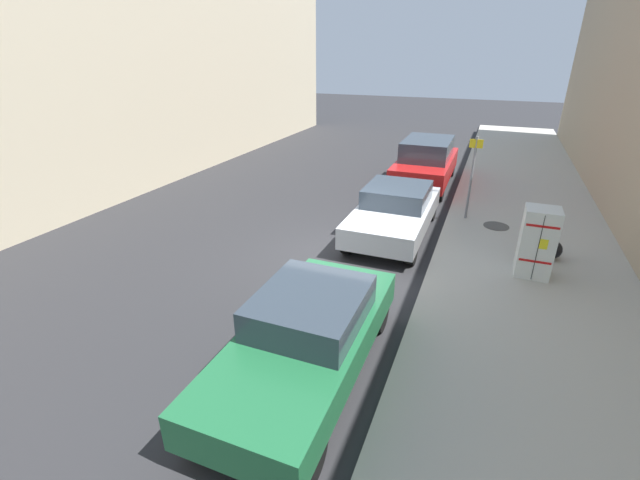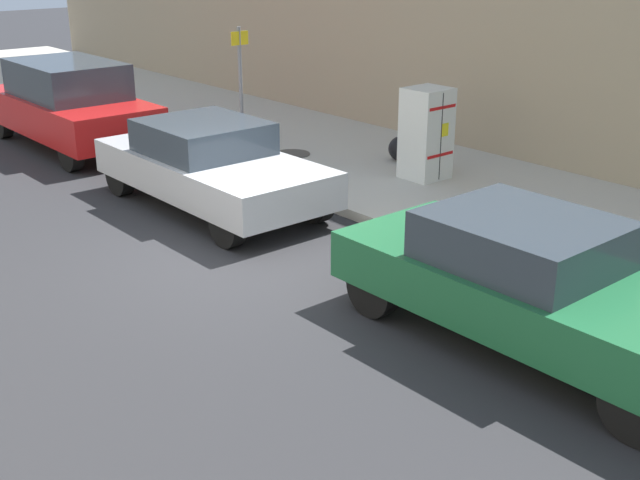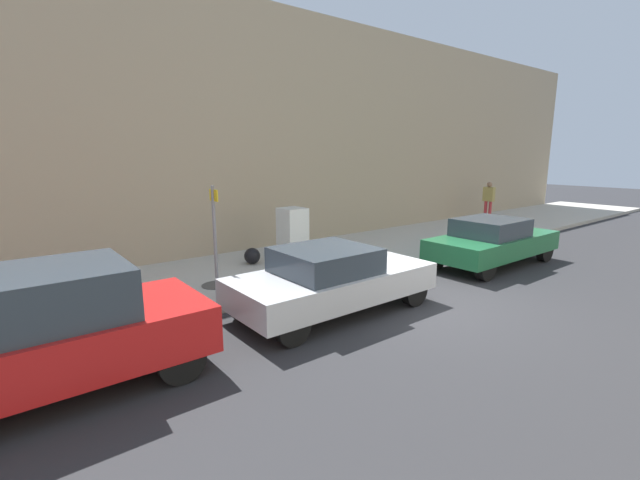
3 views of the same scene
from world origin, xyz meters
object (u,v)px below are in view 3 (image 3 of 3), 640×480
at_px(discarded_refrigerator, 293,235).
at_px(parked_sedan_green, 492,241).
at_px(parked_suv_red, 26,335).
at_px(parked_sedan_silver, 331,279).
at_px(trash_bag, 252,256).
at_px(pedestrian_walking_far, 489,198).
at_px(street_sign_post, 215,236).

height_order(discarded_refrigerator, parked_sedan_green, discarded_refrigerator).
relative_size(parked_suv_red, parked_sedan_silver, 1.07).
xyz_separation_m(trash_bag, parked_sedan_silver, (3.93, -0.37, 0.32)).
bearing_deg(trash_bag, pedestrian_walking_far, 91.75).
height_order(street_sign_post, pedestrian_walking_far, street_sign_post).
height_order(trash_bag, pedestrian_walking_far, pedestrian_walking_far).
height_order(parked_suv_red, parked_sedan_silver, parked_suv_red).
bearing_deg(parked_suv_red, trash_bag, 125.43).
height_order(trash_bag, parked_sedan_green, parked_sedan_green).
bearing_deg(parked_suv_red, parked_sedan_green, 90.00).
xyz_separation_m(street_sign_post, trash_bag, (-2.13, 2.04, -1.13)).
bearing_deg(discarded_refrigerator, trash_bag, -114.79).
xyz_separation_m(trash_bag, parked_suv_red, (3.93, -5.53, 0.52)).
relative_size(street_sign_post, pedestrian_walking_far, 1.37).
relative_size(discarded_refrigerator, parked_suv_red, 0.34).
xyz_separation_m(discarded_refrigerator, parked_suv_red, (3.45, -6.58, -0.03)).
bearing_deg(street_sign_post, parked_sedan_green, 76.90).
distance_m(discarded_refrigerator, parked_sedan_green, 5.79).
distance_m(pedestrian_walking_far, parked_suv_red, 18.79).
height_order(parked_sedan_silver, parked_sedan_green, parked_sedan_green).
bearing_deg(pedestrian_walking_far, parked_sedan_silver, -160.68).
bearing_deg(street_sign_post, trash_bag, 136.23).
height_order(trash_bag, parked_sedan_silver, parked_sedan_silver).
xyz_separation_m(discarded_refrigerator, parked_sedan_silver, (3.45, -1.43, -0.22)).
xyz_separation_m(discarded_refrigerator, trash_bag, (-0.49, -1.05, -0.55)).
relative_size(discarded_refrigerator, trash_bag, 3.41).
bearing_deg(discarded_refrigerator, parked_sedan_silver, -22.46).
xyz_separation_m(street_sign_post, pedestrian_walking_far, (-2.52, 14.79, -0.32)).
relative_size(street_sign_post, parked_sedan_green, 0.55).
height_order(parked_suv_red, parked_sedan_green, parked_suv_red).
relative_size(pedestrian_walking_far, parked_suv_red, 0.38).
height_order(street_sign_post, parked_sedan_silver, street_sign_post).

